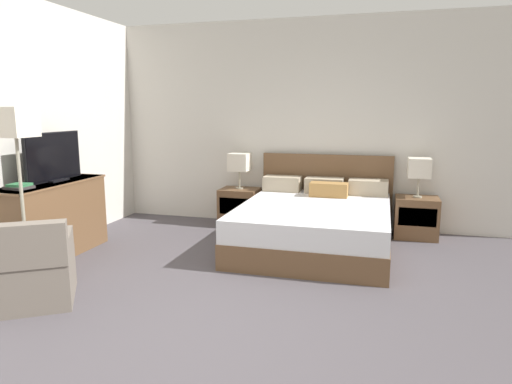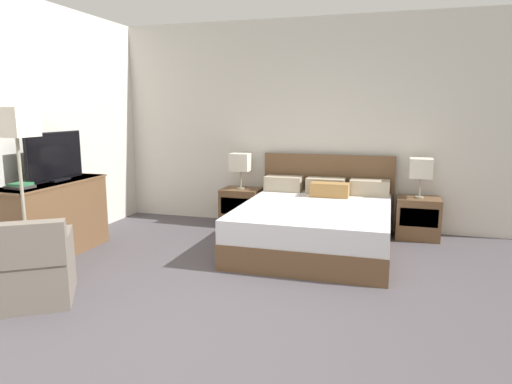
{
  "view_description": "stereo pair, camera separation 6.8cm",
  "coord_description": "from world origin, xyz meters",
  "views": [
    {
      "loc": [
        1.3,
        -2.76,
        1.65
      ],
      "look_at": [
        -0.03,
        1.99,
        0.75
      ],
      "focal_mm": 32.0,
      "sensor_mm": 36.0,
      "label": 1
    },
    {
      "loc": [
        1.36,
        -2.74,
        1.65
      ],
      "look_at": [
        -0.03,
        1.99,
        0.75
      ],
      "focal_mm": 32.0,
      "sensor_mm": 36.0,
      "label": 2
    }
  ],
  "objects": [
    {
      "name": "tv",
      "position": [
        -2.25,
        1.52,
        1.11
      ],
      "size": [
        0.18,
        0.86,
        0.55
      ],
      "color": "black",
      "rests_on": "dresser"
    },
    {
      "name": "book_red_cover",
      "position": [
        -2.26,
        0.99,
        0.86
      ],
      "size": [
        0.26,
        0.23,
        0.03
      ],
      "primitive_type": "cube",
      "rotation": [
        0.0,
        0.0,
        -0.14
      ],
      "color": "#383333",
      "rests_on": "dresser"
    },
    {
      "name": "table_lamp_left",
      "position": [
        -0.65,
        3.34,
        0.91
      ],
      "size": [
        0.28,
        0.28,
        0.51
      ],
      "color": "gray",
      "rests_on": "nightstand_left"
    },
    {
      "name": "armchair_by_window",
      "position": [
        -1.56,
        0.28,
        0.28
      ],
      "size": [
        0.95,
        0.95,
        0.76
      ],
      "color": "#70665B",
      "rests_on": "ground"
    },
    {
      "name": "book_blue_cover",
      "position": [
        -2.25,
        0.99,
        0.89
      ],
      "size": [
        0.2,
        0.19,
        0.03
      ],
      "primitive_type": "cube",
      "rotation": [
        0.0,
        0.0,
        0.09
      ],
      "color": "#2D7042",
      "rests_on": "book_red_cover"
    },
    {
      "name": "ground_plane",
      "position": [
        0.0,
        0.0,
        0.0
      ],
      "size": [
        10.84,
        10.84,
        0.0
      ],
      "primitive_type": "plane",
      "color": "#4C474C"
    },
    {
      "name": "dresser",
      "position": [
        -2.25,
        1.42,
        0.44
      ],
      "size": [
        0.48,
        1.41,
        0.85
      ],
      "color": "brown",
      "rests_on": "ground"
    },
    {
      "name": "wall_back",
      "position": [
        0.0,
        3.64,
        1.44
      ],
      "size": [
        6.23,
        0.06,
        2.87
      ],
      "primitive_type": "cube",
      "color": "beige",
      "rests_on": "ground"
    },
    {
      "name": "table_lamp_right",
      "position": [
        1.75,
        3.34,
        0.91
      ],
      "size": [
        0.28,
        0.28,
        0.51
      ],
      "color": "gray",
      "rests_on": "nightstand_right"
    },
    {
      "name": "nightstand_right",
      "position": [
        1.75,
        3.33,
        0.27
      ],
      "size": [
        0.54,
        0.43,
        0.53
      ],
      "color": "brown",
      "rests_on": "ground"
    },
    {
      "name": "wall_left",
      "position": [
        -2.54,
        1.51,
        1.44
      ],
      "size": [
        0.06,
        5.41,
        2.87
      ],
      "primitive_type": "cube",
      "color": "beige",
      "rests_on": "ground"
    },
    {
      "name": "bed",
      "position": [
        0.55,
        2.57,
        0.29
      ],
      "size": [
        1.8,
        2.12,
        1.03
      ],
      "color": "brown",
      "rests_on": "ground"
    },
    {
      "name": "nightstand_left",
      "position": [
        -0.65,
        3.33,
        0.27
      ],
      "size": [
        0.54,
        0.43,
        0.53
      ],
      "color": "brown",
      "rests_on": "ground"
    },
    {
      "name": "floor_lamp",
      "position": [
        -1.99,
        0.73,
        1.39
      ],
      "size": [
        0.31,
        0.31,
        1.67
      ],
      "color": "gray",
      "rests_on": "ground"
    }
  ]
}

